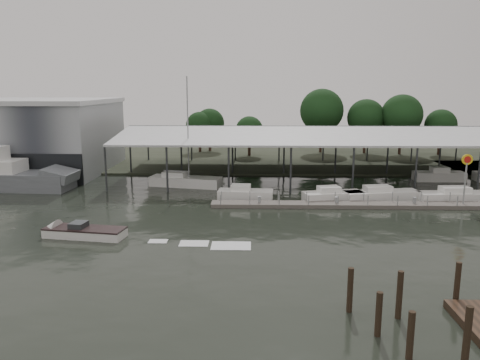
{
  "coord_description": "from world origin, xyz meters",
  "views": [
    {
      "loc": [
        5.08,
        -37.28,
        12.21
      ],
      "look_at": [
        3.94,
        11.38,
        2.5
      ],
      "focal_mm": 35.0,
      "sensor_mm": 36.0,
      "label": 1
    }
  ],
  "objects": [
    {
      "name": "ground",
      "position": [
        0.0,
        0.0,
        0.0
      ],
      "size": [
        200.0,
        200.0,
        0.0
      ],
      "primitive_type": "plane",
      "color": "black",
      "rests_on": "ground"
    },
    {
      "name": "land_strip_far",
      "position": [
        0.0,
        42.0,
        0.1
      ],
      "size": [
        140.0,
        30.0,
        0.3
      ],
      "color": "#393F2F",
      "rests_on": "ground"
    },
    {
      "name": "storage_warehouse",
      "position": [
        -28.0,
        29.94,
        5.29
      ],
      "size": [
        24.5,
        20.5,
        10.5
      ],
      "color": "#9FA5A9",
      "rests_on": "ground"
    },
    {
      "name": "covered_boat_shed",
      "position": [
        17.0,
        28.0,
        6.13
      ],
      "size": [
        58.24,
        24.0,
        6.96
      ],
      "color": "silver",
      "rests_on": "ground"
    },
    {
      "name": "floating_dock",
      "position": [
        15.0,
        10.0,
        0.2
      ],
      "size": [
        28.0,
        2.0,
        1.4
      ],
      "color": "#605B55",
      "rests_on": "ground"
    },
    {
      "name": "shell_fuel_sign",
      "position": [
        27.0,
        9.99,
        3.93
      ],
      "size": [
        1.1,
        0.18,
        5.55
      ],
      "color": "gray",
      "rests_on": "ground"
    },
    {
      "name": "white_sailboat",
      "position": [
        -3.2,
        19.79,
        0.66
      ],
      "size": [
        9.24,
        4.42,
        13.69
      ],
      "rotation": [
        0.0,
        0.0,
        -0.21
      ],
      "color": "white",
      "rests_on": "ground"
    },
    {
      "name": "speedboat_underway",
      "position": [
        -9.23,
        -0.46,
        0.39
      ],
      "size": [
        18.32,
        4.84,
        2.0
      ],
      "rotation": [
        0.0,
        0.0,
        2.98
      ],
      "color": "white",
      "rests_on": "ground"
    },
    {
      "name": "moored_cruiser_0",
      "position": [
        4.44,
        12.98,
        0.61
      ],
      "size": [
        6.15,
        2.64,
        1.7
      ],
      "rotation": [
        0.0,
        0.0,
        -0.07
      ],
      "color": "white",
      "rests_on": "ground"
    },
    {
      "name": "moored_cruiser_1",
      "position": [
        13.98,
        12.34,
        0.61
      ],
      "size": [
        6.84,
        3.55,
        1.7
      ],
      "rotation": [
        0.0,
        0.0,
        0.22
      ],
      "color": "white",
      "rests_on": "ground"
    },
    {
      "name": "moored_cruiser_2",
      "position": [
        19.38,
        12.85,
        0.61
      ],
      "size": [
        8.48,
        3.7,
        1.7
      ],
      "rotation": [
        0.0,
        0.0,
        0.19
      ],
      "color": "white",
      "rests_on": "ground"
    },
    {
      "name": "moored_cruiser_3",
      "position": [
        27.57,
        12.48,
        0.61
      ],
      "size": [
        8.9,
        2.78,
        1.7
      ],
      "rotation": [
        0.0,
        0.0,
        0.07
      ],
      "color": "white",
      "rests_on": "ground"
    },
    {
      "name": "mooring_pilings",
      "position": [
        13.17,
        -15.27,
        1.0
      ],
      "size": [
        6.63,
        6.87,
        3.65
      ],
      "color": "#2D2216",
      "rests_on": "ground"
    },
    {
      "name": "horizon_tree_line",
      "position": [
        23.74,
        48.43,
        6.5
      ],
      "size": [
        64.41,
        11.33,
        11.92
      ],
      "color": "#301D15",
      "rests_on": "ground"
    }
  ]
}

